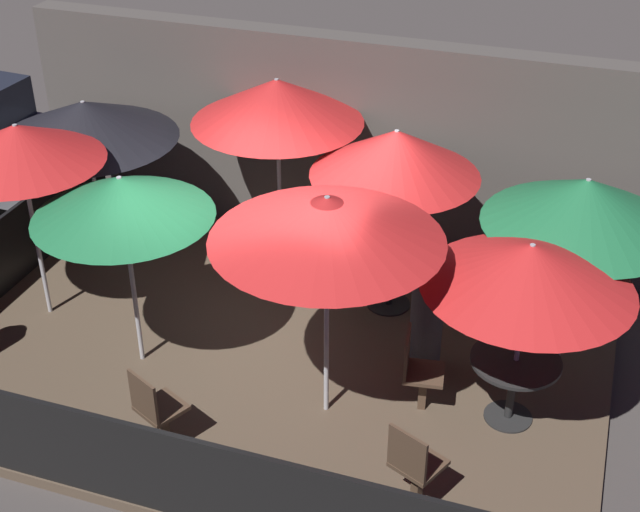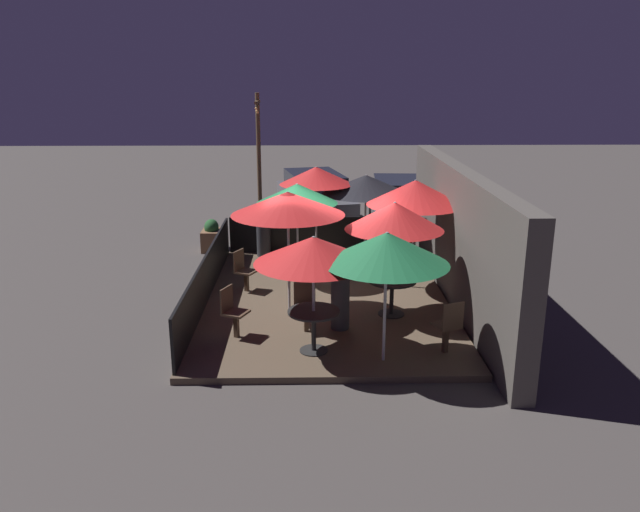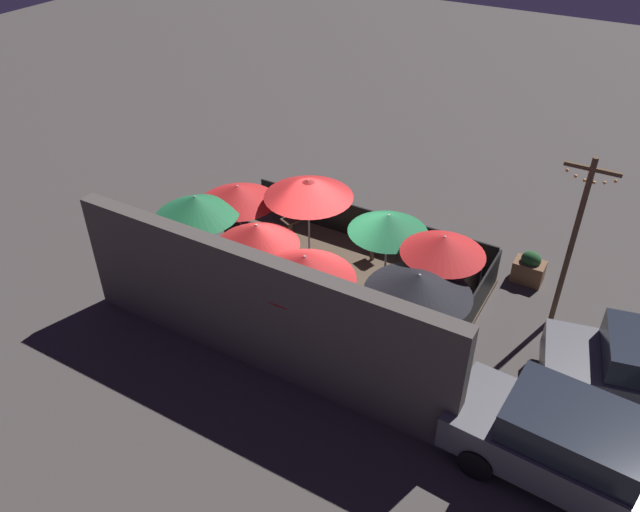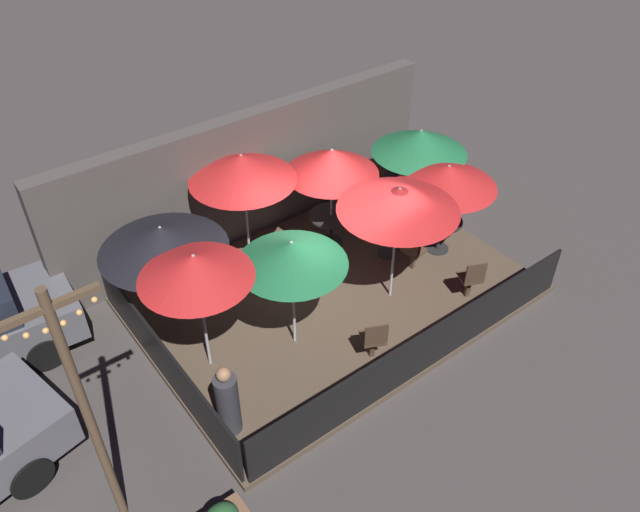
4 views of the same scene
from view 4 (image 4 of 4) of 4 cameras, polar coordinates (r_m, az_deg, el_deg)
The scene contains 22 objects.
ground_plane at distance 12.27m, azimuth 1.11°, elevation -3.72°, with size 60.00×60.00×0.00m, color #423D3A.
patio_deck at distance 12.23m, azimuth 1.11°, elevation -3.51°, with size 7.18×5.07×0.12m.
building_wall at distance 13.25m, azimuth -6.29°, elevation 7.32°, with size 8.78×0.36×2.84m.
fence_front at distance 10.59m, azimuth 9.61°, elevation -8.53°, with size 6.98×0.05×0.95m.
fence_side_left at distance 10.65m, azimuth -14.22°, elevation -9.08°, with size 0.05×4.87×0.95m.
patio_umbrella_0 at distance 12.46m, azimuth 11.61°, elevation 7.20°, with size 1.98×1.98×2.03m.
patio_umbrella_1 at distance 12.30m, azimuth 1.08°, elevation 8.63°, with size 1.89×1.89×2.26m.
patio_umbrella_2 at distance 10.85m, azimuth 7.23°, elevation 5.18°, with size 2.17×2.17×2.44m.
patio_umbrella_3 at distance 9.58m, azimuth -11.38°, elevation -0.97°, with size 1.81×1.81×2.38m.
patio_umbrella_4 at distance 10.63m, azimuth -14.25°, elevation 1.56°, with size 2.19×2.19×2.18m.
patio_umbrella_5 at distance 9.92m, azimuth -2.60°, elevation 0.27°, with size 1.83×1.83×2.22m.
patio_umbrella_6 at distance 13.30m, azimuth 9.15°, elevation 10.30°, with size 2.01×2.01×2.19m.
patio_umbrella_7 at distance 11.92m, azimuth -7.15°, elevation 8.03°, with size 2.09×2.09×2.40m.
dining_table_0 at distance 13.12m, azimuth 10.94°, elevation 2.69°, with size 0.88×0.88×0.74m.
dining_table_1 at distance 13.07m, azimuth 1.01°, elevation 3.27°, with size 0.94×0.94×0.72m.
patio_chair_0 at distance 12.07m, azimuth 13.69°, elevation -1.95°, with size 0.53×0.53×0.93m.
patio_chair_1 at distance 12.54m, azimuth 8.43°, elevation 0.53°, with size 0.46×0.46×0.90m.
patio_chair_2 at distance 10.66m, azimuth 4.96°, elevation -7.53°, with size 0.53×0.53×0.90m.
patio_chair_3 at distance 14.54m, azimuth 4.89°, elevation 6.93°, with size 0.52×0.52×0.96m.
patron_0 at distance 9.68m, azimuth -8.45°, elevation -13.10°, with size 0.40×0.40×1.36m.
patron_1 at distance 12.79m, azimuth 6.28°, elevation 2.22°, with size 0.48×0.48×1.32m.
light_post at distance 8.00m, azimuth -20.70°, elevation -12.83°, with size 1.10×0.12×4.19m.
Camera 4 is at (-5.68, -7.05, 8.29)m, focal length 35.00 mm.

